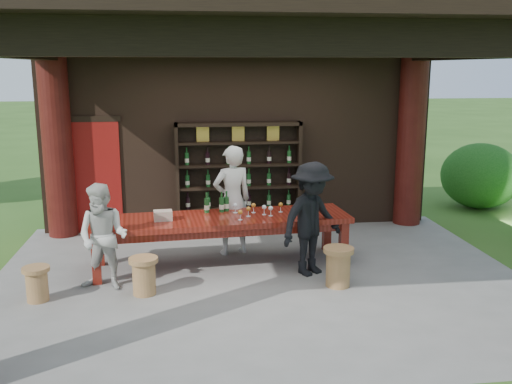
{
  "coord_description": "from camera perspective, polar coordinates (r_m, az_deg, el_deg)",
  "views": [
    {
      "loc": [
        -0.99,
        -7.47,
        2.89
      ],
      "look_at": [
        0.0,
        0.4,
        1.15
      ],
      "focal_mm": 40.0,
      "sensor_mm": 36.0,
      "label": 1
    }
  ],
  "objects": [
    {
      "name": "ground",
      "position": [
        8.07,
        0.36,
        -8.61
      ],
      "size": [
        90.0,
        90.0,
        0.0
      ],
      "primitive_type": "plane",
      "color": "#2D5119",
      "rests_on": "ground"
    },
    {
      "name": "pavilion",
      "position": [
        7.99,
        -0.12,
        6.92
      ],
      "size": [
        7.5,
        6.0,
        3.6
      ],
      "color": "slate",
      "rests_on": "ground"
    },
    {
      "name": "wine_shelf",
      "position": [
        10.14,
        -1.74,
        1.53
      ],
      "size": [
        2.22,
        0.34,
        1.95
      ],
      "color": "black",
      "rests_on": "ground"
    },
    {
      "name": "tasting_table",
      "position": [
        8.39,
        -3.51,
        -3.22
      ],
      "size": [
        3.83,
        1.26,
        0.75
      ],
      "rotation": [
        0.0,
        0.0,
        0.08
      ],
      "color": "#5B160D",
      "rests_on": "ground"
    },
    {
      "name": "stool_near_left",
      "position": [
        7.58,
        -11.14,
        -8.14
      ],
      "size": [
        0.38,
        0.38,
        0.5
      ],
      "rotation": [
        0.0,
        0.0,
        0.23
      ],
      "color": "olive",
      "rests_on": "ground"
    },
    {
      "name": "stool_near_right",
      "position": [
        7.78,
        8.22,
        -7.31
      ],
      "size": [
        0.41,
        0.41,
        0.54
      ],
      "rotation": [
        0.0,
        0.0,
        -0.37
      ],
      "color": "olive",
      "rests_on": "ground"
    },
    {
      "name": "stool_far_left",
      "position": [
        7.75,
        -21.06,
        -8.49
      ],
      "size": [
        0.34,
        0.34,
        0.45
      ],
      "rotation": [
        0.0,
        0.0,
        -0.27
      ],
      "color": "olive",
      "rests_on": "ground"
    },
    {
      "name": "host",
      "position": [
        8.89,
        -2.39,
        -0.83
      ],
      "size": [
        0.72,
        0.58,
        1.72
      ],
      "primitive_type": "imported",
      "rotation": [
        0.0,
        0.0,
        3.44
      ],
      "color": "silver",
      "rests_on": "ground"
    },
    {
      "name": "guest_woman",
      "position": [
        7.75,
        -15.03,
        -4.38
      ],
      "size": [
        0.82,
        0.73,
        1.43
      ],
      "primitive_type": "imported",
      "rotation": [
        0.0,
        0.0,
        -0.31
      ],
      "color": "beige",
      "rests_on": "ground"
    },
    {
      "name": "guest_man",
      "position": [
        8.04,
        5.59,
        -2.7
      ],
      "size": [
        1.2,
        1.05,
        1.61
      ],
      "primitive_type": "imported",
      "rotation": [
        0.0,
        0.0,
        0.54
      ],
      "color": "black",
      "rests_on": "ground"
    },
    {
      "name": "table_bottles",
      "position": [
        8.61,
        -3.79,
        -0.99
      ],
      "size": [
        0.38,
        0.14,
        0.31
      ],
      "color": "#194C1E",
      "rests_on": "tasting_table"
    },
    {
      "name": "table_glasses",
      "position": [
        8.44,
        0.54,
        -1.79
      ],
      "size": [
        0.97,
        0.48,
        0.15
      ],
      "color": "silver",
      "rests_on": "tasting_table"
    },
    {
      "name": "napkin_basket",
      "position": [
        8.25,
        -9.28,
        -2.33
      ],
      "size": [
        0.27,
        0.2,
        0.14
      ],
      "primitive_type": "cube",
      "rotation": [
        0.0,
        0.0,
        0.08
      ],
      "color": "#BF6672",
      "rests_on": "tasting_table"
    },
    {
      "name": "shrubs",
      "position": [
        8.31,
        8.67,
        -4.11
      ],
      "size": [
        14.94,
        8.47,
        1.36
      ],
      "color": "#194C14",
      "rests_on": "ground"
    },
    {
      "name": "trees",
      "position": [
        9.89,
        21.15,
        14.33
      ],
      "size": [
        21.14,
        10.6,
        4.8
      ],
      "color": "#3F2819",
      "rests_on": "ground"
    }
  ]
}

